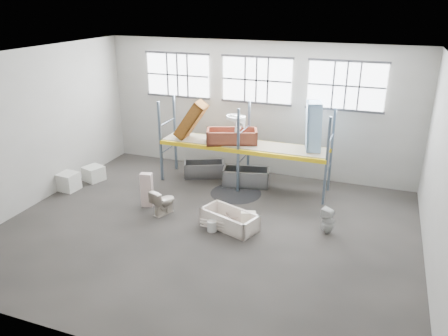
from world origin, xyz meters
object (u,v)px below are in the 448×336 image
at_px(bathtub_beige, 229,219).
at_px(toilet_white, 328,221).
at_px(bucket, 212,226).
at_px(toilet_beige, 163,201).
at_px(blue_tub_upright, 314,127).
at_px(steel_tub_left, 204,169).
at_px(cistern_tall, 147,190).
at_px(steel_tub_right, 246,177).
at_px(rust_tub_flat, 232,136).
at_px(carton_near, 67,181).

xyz_separation_m(bathtub_beige, toilet_white, (2.80, 0.66, 0.14)).
bearing_deg(bucket, toilet_beige, 164.54).
xyz_separation_m(blue_tub_upright, bucket, (-2.18, -3.76, -2.23)).
bearing_deg(toilet_white, bucket, -54.69).
bearing_deg(blue_tub_upright, bucket, -120.11).
height_order(bathtub_beige, steel_tub_left, steel_tub_left).
bearing_deg(cistern_tall, steel_tub_right, 35.41).
bearing_deg(cistern_tall, bathtub_beige, -20.39).
distance_m(rust_tub_flat, carton_near, 6.08).
xyz_separation_m(toilet_beige, blue_tub_upright, (4.05, 3.24, 1.98)).
bearing_deg(blue_tub_upright, toilet_beige, -141.27).
bearing_deg(steel_tub_left, carton_near, -144.73).
xyz_separation_m(bathtub_beige, steel_tub_left, (-2.27, 3.46, 0.03)).
bearing_deg(bathtub_beige, bucket, -113.99).
xyz_separation_m(cistern_tall, bucket, (2.61, -0.82, -0.41)).
bearing_deg(carton_near, toilet_white, 0.55).
height_order(bathtub_beige, carton_near, carton_near).
xyz_separation_m(bathtub_beige, toilet_beige, (-2.26, 0.10, 0.16)).
distance_m(steel_tub_right, carton_near, 6.41).
relative_size(cistern_tall, steel_tub_left, 0.76).
xyz_separation_m(rust_tub_flat, blue_tub_upright, (2.81, 0.24, 0.57)).
bearing_deg(bathtub_beige, cistern_tall, -167.57).
height_order(blue_tub_upright, bucket, blue_tub_upright).
distance_m(cistern_tall, blue_tub_upright, 5.91).
bearing_deg(rust_tub_flat, cistern_tall, -126.21).
relative_size(cistern_tall, bucket, 3.53).
xyz_separation_m(toilet_beige, rust_tub_flat, (1.24, 3.00, 1.40)).
relative_size(rust_tub_flat, carton_near, 2.43).
distance_m(toilet_beige, steel_tub_left, 3.36).
bearing_deg(bucket, blue_tub_upright, 59.89).
height_order(steel_tub_right, rust_tub_flat, rust_tub_flat).
bearing_deg(rust_tub_flat, blue_tub_upright, 4.92).
bearing_deg(carton_near, bucket, -9.40).
bearing_deg(carton_near, steel_tub_right, 24.19).
distance_m(toilet_white, rust_tub_flat, 4.76).
distance_m(steel_tub_left, steel_tub_right, 1.78).
bearing_deg(steel_tub_left, bucket, -64.23).
xyz_separation_m(steel_tub_left, bucket, (1.87, -3.87, -0.12)).
relative_size(steel_tub_right, bucket, 5.14).
bearing_deg(cistern_tall, bucket, -30.11).
distance_m(toilet_beige, toilet_white, 5.10).
relative_size(bathtub_beige, bucket, 5.26).
bearing_deg(cistern_tall, blue_tub_upright, 18.84).
bearing_deg(bucket, toilet_white, 18.54).
xyz_separation_m(cistern_tall, blue_tub_upright, (4.79, 2.95, 1.82)).
distance_m(steel_tub_left, bucket, 4.30).
xyz_separation_m(cistern_tall, steel_tub_left, (0.74, 3.06, -0.30)).
xyz_separation_m(bathtub_beige, steel_tub_right, (-0.51, 3.20, 0.05)).
height_order(steel_tub_left, steel_tub_right, steel_tub_right).
bearing_deg(bathtub_beige, steel_tub_left, 143.31).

